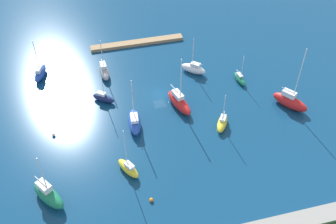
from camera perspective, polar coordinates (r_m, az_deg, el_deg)
name	(u,v)px	position (r m, az deg, el deg)	size (l,w,h in m)	color
water	(159,95)	(82.31, -1.24, 2.51)	(160.00, 160.00, 0.00)	navy
pier_dock	(137,43)	(97.83, -4.46, 9.91)	(22.56, 2.11, 0.75)	#997A56
sailboat_red_lone_south	(179,102)	(78.54, 1.62, 1.46)	(4.20, 8.19, 11.90)	red
sailboat_yellow_far_south	(222,123)	(75.45, 7.81, -1.55)	(4.04, 5.20, 7.90)	yellow
sailboat_blue_mid_basin	(134,122)	(74.70, -4.85, -1.39)	(2.89, 6.93, 10.77)	#2347B2
sailboat_green_off_beacon	(48,194)	(66.08, -16.88, -11.29)	(5.93, 7.11, 10.42)	#19724C
sailboat_white_along_channel	(194,68)	(87.80, 3.70, 6.27)	(5.54, 5.26, 8.71)	white
sailboat_gray_inner_mooring	(104,71)	(87.97, -9.19, 5.85)	(2.21, 6.32, 9.06)	gray
sailboat_navy_lone_north	(103,98)	(81.19, -9.29, 2.03)	(4.75, 4.17, 8.68)	#141E4C
sailboat_red_outer_mooring	(290,101)	(82.15, 17.16, 1.51)	(6.06, 7.36, 13.95)	red
sailboat_yellow_near_pier	(128,168)	(67.57, -5.74, -8.03)	(3.83, 5.26, 9.66)	yellow
sailboat_blue_east_end	(40,73)	(90.74, -17.92, 5.39)	(3.49, 6.24, 9.08)	#2347B2
sailboat_green_west_end	(240,79)	(86.64, 10.31, 4.74)	(1.71, 4.76, 6.83)	#19724C
mooring_buoy_orange	(151,200)	(64.21, -2.43, -12.52)	(0.64, 0.64, 0.64)	orange
mooring_buoy_white	(53,134)	(76.40, -16.18, -3.13)	(0.62, 0.62, 0.62)	white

